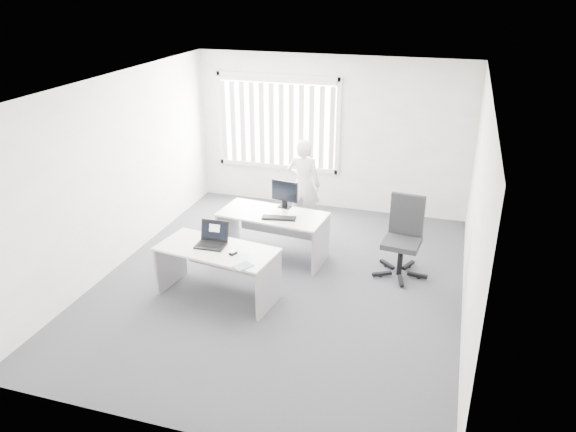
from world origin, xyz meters
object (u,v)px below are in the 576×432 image
(office_chair, at_px, (402,251))
(person, at_px, (304,184))
(laptop, at_px, (210,236))
(desk_far, at_px, (273,226))
(monitor, at_px, (285,194))
(desk_near, at_px, (217,262))

(office_chair, xyz_separation_m, person, (-1.81, 1.17, 0.42))
(person, relative_size, laptop, 4.05)
(desk_far, distance_m, monitor, 0.52)
(desk_far, bearing_deg, laptop, -103.42)
(office_chair, relative_size, person, 0.75)
(desk_near, height_order, monitor, monitor)
(desk_far, height_order, laptop, laptop)
(office_chair, distance_m, monitor, 1.95)
(person, bearing_deg, desk_far, 84.28)
(desk_far, xyz_separation_m, laptop, (-0.44, -1.28, 0.34))
(laptop, bearing_deg, person, 74.51)
(person, bearing_deg, laptop, 77.76)
(desk_far, relative_size, laptop, 4.30)
(office_chair, height_order, laptop, office_chair)
(monitor, bearing_deg, laptop, -99.96)
(desk_near, distance_m, laptop, 0.37)
(desk_far, height_order, person, person)
(desk_near, bearing_deg, office_chair, 38.80)
(desk_far, xyz_separation_m, office_chair, (1.95, 0.06, -0.16))
(person, bearing_deg, monitor, 88.45)
(person, bearing_deg, office_chair, 148.07)
(office_chair, bearing_deg, person, 153.12)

